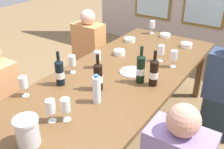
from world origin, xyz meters
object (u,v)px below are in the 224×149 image
at_px(tasting_bowl_1, 186,45).
at_px(wine_glass_4, 161,51).
at_px(seated_person_2, 1,101).
at_px(tasting_bowl_2, 119,52).
at_px(metal_pitcher, 27,131).
at_px(wine_glass_2, 23,83).
at_px(wine_glass_1, 174,56).
at_px(seated_person_1, 224,91).
at_px(white_plate_0, 132,72).
at_px(wine_glass_3, 66,106).
at_px(wine_glass_5, 72,61).
at_px(tasting_bowl_3, 130,40).
at_px(wine_bottle_0, 154,72).
at_px(wine_bottle_1, 141,69).
at_px(seated_person_0, 89,54).
at_px(dining_table, 117,81).
at_px(wine_bottle_3, 98,76).
at_px(tasting_bowl_0, 165,35).
at_px(wine_glass_0, 152,25).
at_px(wine_glass_6, 51,107).
at_px(water_bottle, 97,89).
at_px(wine_bottle_2, 60,72).
at_px(wine_glass_8, 97,57).

relative_size(tasting_bowl_1, wine_glass_4, 0.77).
bearing_deg(seated_person_2, tasting_bowl_2, 61.66).
distance_m(metal_pitcher, wine_glass_2, 0.59).
bearing_deg(wine_glass_1, seated_person_1, 21.00).
bearing_deg(wine_glass_4, white_plate_0, -106.76).
bearing_deg(wine_glass_2, tasting_bowl_1, 67.58).
xyz_separation_m(wine_glass_3, seated_person_2, (-0.91, 0.06, -0.33)).
xyz_separation_m(metal_pitcher, wine_glass_5, (-0.42, 0.89, 0.02)).
height_order(metal_pitcher, tasting_bowl_3, metal_pitcher).
height_order(wine_bottle_0, wine_glass_4, wine_bottle_0).
xyz_separation_m(wine_bottle_0, wine_glass_4, (-0.15, 0.49, -0.01)).
bearing_deg(wine_glass_1, wine_bottle_1, -105.61).
relative_size(wine_glass_3, wine_glass_5, 1.00).
relative_size(wine_glass_4, wine_glass_5, 1.00).
xyz_separation_m(tasting_bowl_3, wine_glass_2, (-0.08, -1.55, 0.10)).
xyz_separation_m(wine_bottle_0, seated_person_0, (-1.20, 0.61, -0.34)).
relative_size(tasting_bowl_2, seated_person_1, 0.11).
relative_size(dining_table, wine_bottle_3, 8.48).
xyz_separation_m(dining_table, seated_person_1, (0.85, 0.66, -0.16)).
relative_size(tasting_bowl_0, wine_glass_0, 0.77).
height_order(wine_glass_2, wine_glass_6, same).
distance_m(dining_table, tasting_bowl_3, 0.93).
relative_size(wine_bottle_1, tasting_bowl_0, 2.52).
bearing_deg(water_bottle, wine_glass_5, 150.84).
bearing_deg(white_plate_0, wine_bottle_1, -39.08).
bearing_deg(tasting_bowl_1, tasting_bowl_0, 151.07).
distance_m(dining_table, seated_person_0, 1.08).
distance_m(tasting_bowl_0, seated_person_2, 2.10).
bearing_deg(wine_bottle_3, wine_bottle_0, 42.54).
bearing_deg(white_plate_0, wine_glass_3, -91.30).
bearing_deg(wine_glass_3, white_plate_0, 88.70).
xyz_separation_m(metal_pitcher, wine_glass_4, (0.17, 1.59, 0.02)).
distance_m(tasting_bowl_2, wine_glass_4, 0.46).
relative_size(wine_bottle_0, seated_person_0, 0.29).
distance_m(wine_glass_2, seated_person_1, 1.90).
height_order(tasting_bowl_2, water_bottle, water_bottle).
xyz_separation_m(wine_bottle_2, wine_glass_0, (0.06, 1.68, 0.00)).
height_order(wine_bottle_1, water_bottle, wine_bottle_1).
distance_m(tasting_bowl_3, wine_glass_0, 0.44).
bearing_deg(seated_person_1, water_bottle, -123.87).
distance_m(wine_glass_2, wine_glass_3, 0.50).
xyz_separation_m(wine_bottle_3, wine_glass_8, (-0.25, 0.33, -0.01)).
height_order(tasting_bowl_2, wine_glass_6, wine_glass_6).
relative_size(water_bottle, seated_person_1, 0.22).
bearing_deg(wine_glass_6, white_plate_0, 84.41).
relative_size(wine_glass_0, seated_person_1, 0.16).
height_order(dining_table, seated_person_0, seated_person_0).
distance_m(wine_bottle_3, wine_glass_3, 0.47).
distance_m(dining_table, wine_glass_5, 0.46).
xyz_separation_m(wine_bottle_2, wine_glass_1, (0.68, 0.88, 0.00)).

